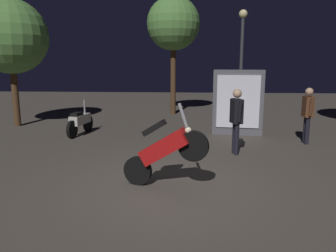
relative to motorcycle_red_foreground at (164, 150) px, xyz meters
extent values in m
plane|color=#4C443D|center=(0.12, 0.00, -0.74)|extent=(40.00, 40.00, 0.00)
cylinder|color=black|center=(-0.53, 0.14, -0.46)|extent=(0.57, 0.24, 0.56)
cylinder|color=black|center=(0.53, -0.15, 0.12)|extent=(0.57, 0.24, 0.56)
cube|color=#B71414|center=(0.00, 0.00, 0.06)|extent=(1.01, 0.54, 0.76)
cube|color=black|center=(-0.19, 0.05, 0.40)|extent=(0.47, 0.34, 0.32)
cylinder|color=gray|center=(0.34, -0.09, 0.66)|extent=(0.21, 0.11, 0.44)
sphere|color=#F2EABF|center=(0.44, -0.12, 0.40)|extent=(0.12, 0.12, 0.12)
cylinder|color=black|center=(-3.18, 3.94, -0.46)|extent=(0.19, 0.57, 0.56)
cylinder|color=black|center=(-3.01, 5.03, -0.46)|extent=(0.19, 0.57, 0.56)
cube|color=beige|center=(-3.09, 4.48, -0.23)|extent=(0.44, 0.98, 0.30)
cube|color=black|center=(-3.12, 4.28, -0.03)|extent=(0.30, 0.47, 0.10)
cylinder|color=gray|center=(-3.04, 4.83, 0.14)|extent=(0.07, 0.07, 0.45)
sphere|color=#F2EABF|center=(-3.02, 4.93, -0.18)|extent=(0.12, 0.12, 0.12)
cylinder|color=black|center=(3.85, 3.64, -0.35)|extent=(0.12, 0.12, 0.79)
cylinder|color=black|center=(3.85, 3.80, -0.35)|extent=(0.12, 0.12, 0.79)
cube|color=#59331E|center=(3.85, 3.72, 0.34)|extent=(0.25, 0.36, 0.59)
sphere|color=tan|center=(3.85, 3.72, 0.77)|extent=(0.22, 0.22, 0.22)
cylinder|color=#59331E|center=(3.86, 3.48, 0.37)|extent=(0.09, 0.18, 0.54)
cylinder|color=#59331E|center=(3.85, 3.96, 0.37)|extent=(0.09, 0.18, 0.54)
cylinder|color=black|center=(1.63, 2.54, -0.34)|extent=(0.12, 0.12, 0.82)
cylinder|color=black|center=(1.67, 2.38, -0.34)|extent=(0.12, 0.12, 0.82)
cube|color=black|center=(1.65, 2.46, 0.38)|extent=(0.31, 0.40, 0.61)
sphere|color=tan|center=(1.65, 2.46, 0.82)|extent=(0.23, 0.23, 0.23)
cylinder|color=black|center=(1.60, 2.69, 0.41)|extent=(0.13, 0.20, 0.56)
cylinder|color=black|center=(1.70, 2.22, 0.41)|extent=(0.13, 0.20, 0.56)
cylinder|color=#38383D|center=(2.68, 8.85, 1.36)|extent=(0.14, 0.14, 4.21)
sphere|color=#F9E59E|center=(2.68, 8.85, 3.60)|extent=(0.36, 0.36, 0.36)
cylinder|color=#4C331E|center=(-5.92, 5.80, 0.41)|extent=(0.24, 0.24, 2.31)
sphere|color=#568C42|center=(-5.92, 5.80, 2.50)|extent=(2.65, 2.65, 2.65)
cylinder|color=#4C331E|center=(-0.29, 9.08, 0.85)|extent=(0.24, 0.24, 3.19)
sphere|color=#568C42|center=(-0.29, 9.08, 3.26)|extent=(2.33, 2.33, 2.33)
cube|color=#595960|center=(2.03, 4.95, 0.31)|extent=(1.65, 0.67, 2.10)
cube|color=white|center=(2.01, 4.69, 0.36)|extent=(1.34, 0.19, 1.68)
camera|label=1|loc=(0.45, -5.88, 1.59)|focal=35.21mm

